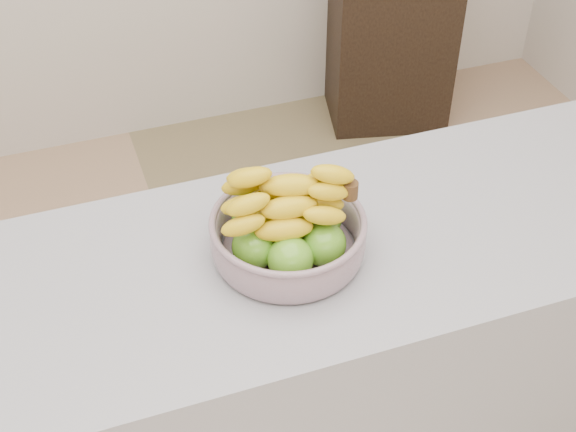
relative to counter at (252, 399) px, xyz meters
The scene contains 3 objects.
counter is the anchor object (origin of this frame).
cabinet 2.01m from the counter, 55.62° to the left, with size 0.50×0.40×0.89m, color black.
fruit_bowl 0.52m from the counter, ahead, with size 0.32×0.32×0.20m.
Camera 1 is at (-0.31, -1.00, 2.02)m, focal length 50.00 mm.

